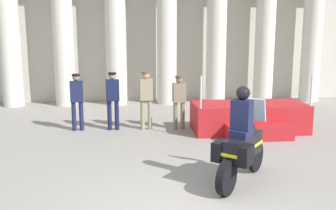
{
  "coord_description": "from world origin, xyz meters",
  "views": [
    {
      "loc": [
        -0.73,
        -5.47,
        2.81
      ],
      "look_at": [
        0.16,
        3.42,
        1.15
      ],
      "focal_mm": 39.94,
      "sensor_mm": 36.0,
      "label": 1
    }
  ],
  "objects_px": {
    "officer_in_row_0": "(77,97)",
    "motorcycle_with_rider": "(242,144)",
    "reviewing_stand": "(249,118)",
    "officer_in_row_1": "(113,96)",
    "officer_in_row_3": "(179,98)",
    "officer_in_row_2": "(146,96)"
  },
  "relations": [
    {
      "from": "reviewing_stand",
      "to": "officer_in_row_0",
      "type": "bearing_deg",
      "value": 172.79
    },
    {
      "from": "reviewing_stand",
      "to": "motorcycle_with_rider",
      "type": "bearing_deg",
      "value": -110.0
    },
    {
      "from": "officer_in_row_0",
      "to": "officer_in_row_1",
      "type": "height_order",
      "value": "officer_in_row_1"
    },
    {
      "from": "motorcycle_with_rider",
      "to": "officer_in_row_1",
      "type": "bearing_deg",
      "value": 69.69
    },
    {
      "from": "officer_in_row_0",
      "to": "officer_in_row_2",
      "type": "xyz_separation_m",
      "value": [
        2.05,
        -0.08,
        0.03
      ]
    },
    {
      "from": "reviewing_stand",
      "to": "officer_in_row_1",
      "type": "height_order",
      "value": "reviewing_stand"
    },
    {
      "from": "officer_in_row_2",
      "to": "motorcycle_with_rider",
      "type": "xyz_separation_m",
      "value": [
        1.63,
        -4.41,
        -0.25
      ]
    },
    {
      "from": "officer_in_row_0",
      "to": "officer_in_row_3",
      "type": "height_order",
      "value": "officer_in_row_0"
    },
    {
      "from": "officer_in_row_0",
      "to": "motorcycle_with_rider",
      "type": "xyz_separation_m",
      "value": [
        3.69,
        -4.49,
        -0.21
      ]
    },
    {
      "from": "motorcycle_with_rider",
      "to": "officer_in_row_0",
      "type": "bearing_deg",
      "value": 78.58
    },
    {
      "from": "officer_in_row_1",
      "to": "officer_in_row_3",
      "type": "distance_m",
      "value": 1.99
    },
    {
      "from": "officer_in_row_3",
      "to": "motorcycle_with_rider",
      "type": "relative_size",
      "value": 0.86
    },
    {
      "from": "officer_in_row_0",
      "to": "officer_in_row_3",
      "type": "relative_size",
      "value": 1.05
    },
    {
      "from": "officer_in_row_3",
      "to": "motorcycle_with_rider",
      "type": "height_order",
      "value": "motorcycle_with_rider"
    },
    {
      "from": "reviewing_stand",
      "to": "officer_in_row_1",
      "type": "xyz_separation_m",
      "value": [
        -4.03,
        0.62,
        0.62
      ]
    },
    {
      "from": "officer_in_row_3",
      "to": "officer_in_row_2",
      "type": "bearing_deg",
      "value": -10.61
    },
    {
      "from": "officer_in_row_1",
      "to": "officer_in_row_2",
      "type": "bearing_deg",
      "value": 170.16
    },
    {
      "from": "officer_in_row_2",
      "to": "reviewing_stand",
      "type": "bearing_deg",
      "value": 162.5
    },
    {
      "from": "officer_in_row_1",
      "to": "motorcycle_with_rider",
      "type": "height_order",
      "value": "motorcycle_with_rider"
    },
    {
      "from": "officer_in_row_1",
      "to": "reviewing_stand",
      "type": "bearing_deg",
      "value": 164.37
    },
    {
      "from": "reviewing_stand",
      "to": "officer_in_row_1",
      "type": "relative_size",
      "value": 1.9
    },
    {
      "from": "officer_in_row_0",
      "to": "motorcycle_with_rider",
      "type": "height_order",
      "value": "motorcycle_with_rider"
    }
  ]
}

